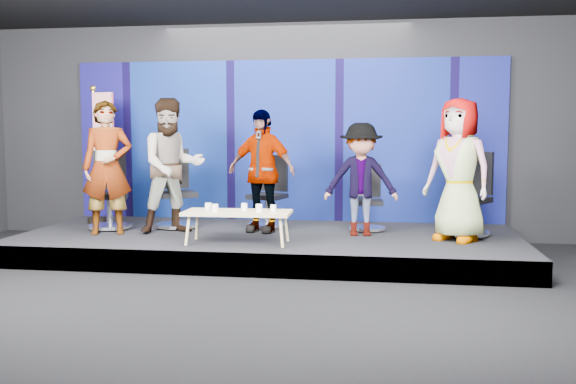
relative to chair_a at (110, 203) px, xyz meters
name	(u,v)px	position (x,y,z in m)	size (l,w,h in m)	color
ground	(226,299)	(2.44, -2.60, -0.68)	(10.00, 10.00, 0.00)	black
room_walls	(224,65)	(2.44, -2.60, 1.75)	(10.02, 8.02, 3.51)	black
riser	(269,244)	(2.44, -0.10, -0.53)	(7.00, 3.00, 0.30)	black
backdrop	(285,141)	(2.44, 1.35, 0.92)	(7.00, 0.08, 2.60)	#11064C
chair_a	(110,203)	(0.00, 0.00, 0.00)	(0.84, 0.84, 1.16)	silver
panelist_a	(107,168)	(0.19, -0.47, 0.56)	(0.69, 0.45, 1.88)	black
chair_b	(176,202)	(0.95, 0.25, 0.01)	(0.92, 0.92, 1.19)	silver
panelist_b	(172,166)	(1.07, -0.25, 0.58)	(0.93, 0.73, 1.92)	black
chair_c	(269,203)	(2.32, 0.54, -0.02)	(0.75, 0.75, 1.09)	silver
panelist_c	(261,171)	(2.31, 0.03, 0.50)	(1.03, 0.43, 1.77)	black
chair_d	(367,209)	(3.82, 0.42, -0.06)	(0.58, 0.58, 0.97)	silver
panelist_d	(361,179)	(3.74, -0.07, 0.40)	(1.02, 0.58, 1.57)	black
chair_e	(469,208)	(5.23, 0.16, 0.00)	(0.92, 0.92, 1.17)	silver
panelist_e	(459,170)	(5.03, -0.31, 0.56)	(0.92, 0.60, 1.89)	black
coffee_table	(238,214)	(2.19, -0.97, 0.01)	(1.39, 0.61, 0.42)	tan
mug_a	(208,207)	(1.79, -0.97, 0.09)	(0.08, 0.08, 0.10)	silver
mug_b	(215,208)	(1.92, -1.08, 0.09)	(0.08, 0.08, 0.10)	silver
mug_c	(244,207)	(2.26, -0.89, 0.09)	(0.08, 0.08, 0.09)	silver
mug_d	(259,208)	(2.48, -1.02, 0.09)	(0.08, 0.08, 0.10)	silver
mug_e	(273,208)	(2.65, -0.94, 0.09)	(0.07, 0.07, 0.09)	silver
flag_stand	(100,151)	(-0.36, 0.50, 0.77)	(0.49, 0.29, 2.17)	black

